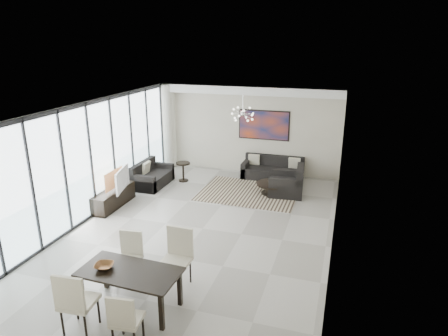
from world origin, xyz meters
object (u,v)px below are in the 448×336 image
at_px(coffee_table, 272,188).
at_px(television, 118,179).
at_px(sofa_main, 273,171).
at_px(tv_console, 114,198).
at_px(dining_table, 130,276).

relative_size(coffee_table, television, 0.91).
relative_size(sofa_main, tv_console, 1.26).
xyz_separation_m(coffee_table, tv_console, (-3.92, -2.19, 0.06)).
bearing_deg(dining_table, coffee_table, 77.47).
xyz_separation_m(sofa_main, tv_console, (-3.68, -3.53, 0.00)).
bearing_deg(dining_table, tv_console, 125.85).
height_order(coffee_table, dining_table, dining_table).
bearing_deg(television, sofa_main, -59.29).
height_order(coffee_table, tv_console, tv_console).
distance_m(television, dining_table, 4.46).
relative_size(coffee_table, dining_table, 0.54).
xyz_separation_m(tv_console, television, (0.16, 0.07, 0.53)).
relative_size(sofa_main, television, 1.92).
height_order(tv_console, dining_table, dining_table).
xyz_separation_m(sofa_main, television, (-3.52, -3.46, 0.53)).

